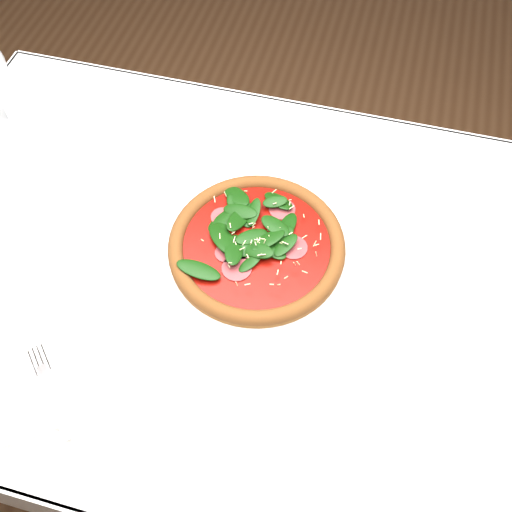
# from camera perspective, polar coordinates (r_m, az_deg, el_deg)

# --- Properties ---
(ground) EXTENTS (6.00, 6.00, 0.00)m
(ground) POSITION_cam_1_polar(r_m,az_deg,el_deg) (1.61, -1.11, -15.36)
(ground) COLOR brown
(ground) RESTS_ON ground
(dining_table) EXTENTS (1.21, 0.81, 0.75)m
(dining_table) POSITION_cam_1_polar(r_m,az_deg,el_deg) (1.00, -1.72, -4.26)
(dining_table) COLOR white
(dining_table) RESTS_ON ground
(plate) EXTENTS (0.33, 0.33, 0.01)m
(plate) POSITION_cam_1_polar(r_m,az_deg,el_deg) (0.93, 0.06, 0.54)
(plate) COLOR white
(plate) RESTS_ON dining_table
(pizza) EXTENTS (0.31, 0.31, 0.04)m
(pizza) POSITION_cam_1_polar(r_m,az_deg,el_deg) (0.91, 0.06, 1.19)
(pizza) COLOR #9F6B26
(pizza) RESTS_ON plate
(napkin) EXTENTS (0.17, 0.15, 0.01)m
(napkin) POSITION_cam_1_polar(r_m,az_deg,el_deg) (0.86, -19.30, -13.69)
(napkin) COLOR white
(napkin) RESTS_ON dining_table
(fork) EXTENTS (0.12, 0.12, 0.00)m
(fork) POSITION_cam_1_polar(r_m,az_deg,el_deg) (0.87, -20.03, -11.96)
(fork) COLOR silver
(fork) RESTS_ON napkin
(saucer_far) EXTENTS (0.12, 0.12, 0.01)m
(saucer_far) POSITION_cam_1_polar(r_m,az_deg,el_deg) (1.00, 23.64, -0.48)
(saucer_far) COLOR white
(saucer_far) RESTS_ON dining_table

